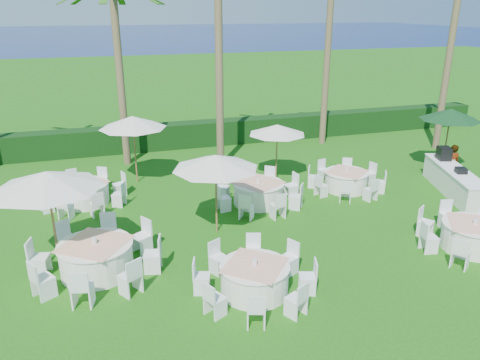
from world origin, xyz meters
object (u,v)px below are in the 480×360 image
at_px(banquet_table_c, 473,236).
at_px(umbrella_a, 47,180).
at_px(umbrella_c, 133,122).
at_px(banquet_table_a, 96,257).
at_px(staff_person, 451,164).
at_px(banquet_table_b, 255,278).
at_px(banquet_table_d, 84,193).
at_px(buffet_table, 454,180).
at_px(banquet_table_f, 346,180).
at_px(umbrella_d, 277,129).
at_px(banquet_table_e, 258,193).
at_px(umbrella_green, 451,114).
at_px(umbrella_b, 216,162).

xyz_separation_m(banquet_table_c, umbrella_a, (-11.40, 2.52, 2.06)).
distance_m(umbrella_a, umbrella_c, 6.48).
bearing_deg(banquet_table_a, staff_person, 11.84).
bearing_deg(banquet_table_b, banquet_table_d, 119.60).
bearing_deg(buffet_table, banquet_table_b, -156.53).
xyz_separation_m(banquet_table_b, banquet_table_f, (5.56, 5.48, -0.01)).
bearing_deg(buffet_table, umbrella_d, 149.90).
bearing_deg(banquet_table_e, umbrella_d, 55.07).
relative_size(banquet_table_c, banquet_table_d, 1.05).
bearing_deg(umbrella_green, banquet_table_d, 176.93).
xyz_separation_m(banquet_table_c, banquet_table_d, (-10.73, 6.78, -0.01)).
bearing_deg(banquet_table_c, umbrella_a, 167.54).
xyz_separation_m(banquet_table_b, umbrella_b, (-0.06, 3.49, 1.89)).
bearing_deg(banquet_table_f, banquet_table_d, 170.77).
distance_m(banquet_table_b, staff_person, 11.03).
distance_m(banquet_table_e, umbrella_a, 7.29).
height_order(banquet_table_f, staff_person, staff_person).
bearing_deg(umbrella_c, banquet_table_b, -76.96).
distance_m(umbrella_a, umbrella_d, 9.32).
bearing_deg(banquet_table_c, staff_person, 56.28).
xyz_separation_m(banquet_table_f, staff_person, (4.30, -0.56, 0.41)).
height_order(banquet_table_c, umbrella_d, umbrella_d).
bearing_deg(buffet_table, banquet_table_d, 167.15).
bearing_deg(banquet_table_f, banquet_table_b, -135.41).
bearing_deg(staff_person, umbrella_d, -4.12).
relative_size(banquet_table_e, buffet_table, 0.77).
height_order(banquet_table_b, umbrella_green, umbrella_green).
relative_size(banquet_table_a, banquet_table_c, 1.09).
distance_m(umbrella_b, staff_person, 10.13).
height_order(banquet_table_d, banquet_table_f, banquet_table_d).
xyz_separation_m(banquet_table_f, umbrella_c, (-7.57, 3.20, 2.06)).
xyz_separation_m(umbrella_green, buffet_table, (-1.38, -2.24, -1.94)).
bearing_deg(umbrella_a, umbrella_d, 29.68).
relative_size(banquet_table_a, banquet_table_d, 1.14).
relative_size(banquet_table_e, umbrella_c, 1.18).
relative_size(banquet_table_d, banquet_table_f, 1.03).
bearing_deg(banquet_table_a, umbrella_c, 75.86).
distance_m(banquet_table_b, umbrella_b, 3.96).
xyz_separation_m(banquet_table_d, umbrella_b, (3.94, -3.55, 1.88)).
distance_m(banquet_table_b, banquet_table_e, 5.53).
bearing_deg(banquet_table_c, banquet_table_a, 169.99).
distance_m(umbrella_d, umbrella_green, 7.28).
distance_m(banquet_table_e, umbrella_b, 3.20).
relative_size(banquet_table_b, banquet_table_e, 0.94).
height_order(banquet_table_f, umbrella_b, umbrella_b).
height_order(banquet_table_a, umbrella_b, umbrella_b).
relative_size(banquet_table_c, umbrella_green, 1.16).
distance_m(banquet_table_c, banquet_table_e, 6.92).
xyz_separation_m(banquet_table_c, umbrella_d, (-3.31, 7.13, 1.66)).
bearing_deg(banquet_table_f, banquet_table_a, -159.81).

